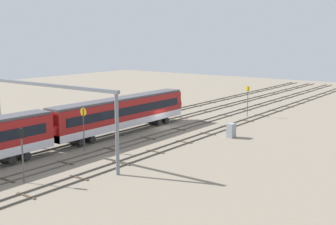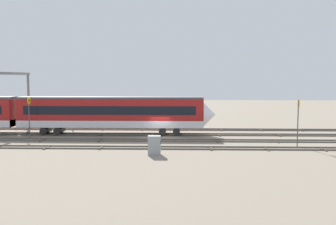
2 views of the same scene
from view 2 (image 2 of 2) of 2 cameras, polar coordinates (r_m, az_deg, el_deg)
name	(u,v)px [view 2 (image 2 of 2)]	position (r m, az deg, el deg)	size (l,w,h in m)	color
ground_plane	(160,138)	(48.89, -1.22, -3.68)	(161.01, 161.01, 0.00)	gray
track_near_foreground	(156,148)	(41.67, -1.78, -5.13)	(145.01, 2.40, 0.16)	#59544C
track_second_near	(158,140)	(46.47, -1.39, -4.06)	(145.01, 2.40, 0.16)	#59544C
track_with_train	(161,134)	(51.30, -1.07, -3.18)	(145.01, 2.40, 0.16)	#59544C
track_second_far	(162,129)	(56.13, -0.81, -2.46)	(145.01, 2.40, 0.16)	#59544C
speed_sign_near_foreground	(29,111)	(51.54, -19.51, 0.21)	(0.14, 0.95, 5.09)	#4C4C51
speed_sign_mid_trackside	(298,116)	(44.59, 18.37, -0.53)	(0.14, 0.89, 5.12)	#4C4C51
signal_light_trackside_approach	(73,112)	(55.97, -13.67, 0.05)	(0.31, 0.32, 4.04)	#4C4C51
relay_cabinet	(154,145)	(38.08, -2.01, -4.79)	(1.22, 0.85, 1.87)	gray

